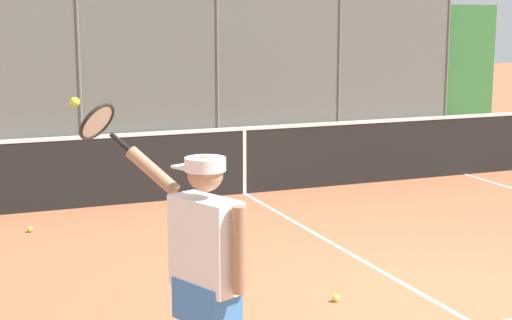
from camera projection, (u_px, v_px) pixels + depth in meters
ground_plane at (436, 303)px, 6.95m from camera, size 60.00×60.00×0.00m
fence_backdrop at (143, 71)px, 16.37m from camera, size 17.12×1.37×3.39m
tennis_net at (244, 159)px, 11.18m from camera, size 9.78×0.09×1.07m
tennis_player at (204, 269)px, 4.77m from camera, size 0.85×1.21×1.96m
tennis_ball_by_sideline at (336, 298)px, 6.97m from camera, size 0.07×0.07×0.07m
tennis_ball_near_baseline at (30, 229)px, 9.23m from camera, size 0.07×0.07×0.07m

